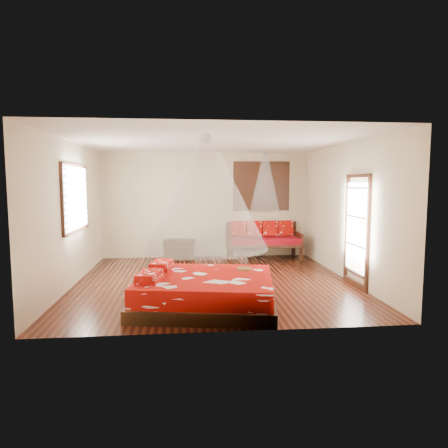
# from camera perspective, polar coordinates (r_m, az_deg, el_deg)

# --- Properties ---
(room) EXTENTS (5.54, 5.54, 2.84)m
(room) POSITION_cam_1_polar(r_m,az_deg,el_deg) (7.97, -1.52, 1.61)
(room) COLOR black
(room) RESTS_ON ground
(bed) EXTENTS (2.50, 2.33, 0.65)m
(bed) POSITION_cam_1_polar(r_m,az_deg,el_deg) (6.57, -2.72, -9.51)
(bed) COLOR black
(bed) RESTS_ON floor
(daybed) EXTENTS (1.93, 0.86, 0.98)m
(daybed) POSITION_cam_1_polar(r_m,az_deg,el_deg) (10.62, 5.63, -2.08)
(daybed) COLOR black
(daybed) RESTS_ON floor
(storage_chest) EXTENTS (0.85, 0.70, 0.51)m
(storage_chest) POSITION_cam_1_polar(r_m,az_deg,el_deg) (10.52, -6.42, -3.62)
(storage_chest) COLOR black
(storage_chest) RESTS_ON floor
(shutter_panel) EXTENTS (1.52, 0.06, 1.32)m
(shutter_panel) POSITION_cam_1_polar(r_m,az_deg,el_deg) (10.84, 5.36, 5.39)
(shutter_panel) COLOR black
(shutter_panel) RESTS_ON wall_back
(window_left) EXTENTS (0.10, 1.74, 1.34)m
(window_left) POSITION_cam_1_polar(r_m,az_deg,el_deg) (8.41, -20.41, 3.52)
(window_left) COLOR black
(window_left) RESTS_ON wall_left
(glazed_door) EXTENTS (0.08, 1.02, 2.16)m
(glazed_door) POSITION_cam_1_polar(r_m,az_deg,el_deg) (8.08, 18.41, -0.99)
(glazed_door) COLOR black
(glazed_door) RESTS_ON floor
(wine_tray) EXTENTS (0.26, 0.26, 0.21)m
(wine_tray) POSITION_cam_1_polar(r_m,az_deg,el_deg) (6.95, 2.93, -6.07)
(wine_tray) COLOR brown
(wine_tray) RESTS_ON bed
(mosquito_net_main) EXTENTS (1.98, 1.98, 1.80)m
(mosquito_net_main) POSITION_cam_1_polar(r_m,az_deg,el_deg) (6.33, -2.60, 4.55)
(mosquito_net_main) COLOR white
(mosquito_net_main) RESTS_ON ceiling
(mosquito_net_daybed) EXTENTS (0.77, 0.77, 1.50)m
(mosquito_net_daybed) POSITION_cam_1_polar(r_m,az_deg,el_deg) (10.38, 5.86, 5.92)
(mosquito_net_daybed) COLOR white
(mosquito_net_daybed) RESTS_ON ceiling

